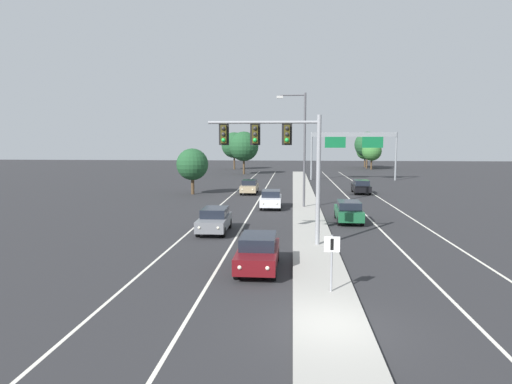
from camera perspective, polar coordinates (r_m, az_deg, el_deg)
ground_plane at (r=14.57m, az=9.79°, el=-17.20°), size 260.00×260.00×0.00m
median_island at (r=31.84m, az=7.01°, el=-3.98°), size 2.40×110.00×0.15m
lane_stripe_oncoming_center at (r=38.89m, az=-0.32°, el=-2.14°), size 0.14×100.00×0.01m
lane_stripe_receding_center at (r=39.19m, az=13.51°, el=-2.25°), size 0.14×100.00×0.01m
edge_stripe_left at (r=39.32m, az=-5.12°, el=-2.07°), size 0.14×100.00×0.01m
edge_stripe_right at (r=39.83m, az=18.21°, el=-2.26°), size 0.14×100.00×0.01m
overhead_signal_mast at (r=24.17m, az=3.19°, el=5.51°), size 6.26×0.44×7.20m
median_sign_post at (r=16.96m, az=9.90°, el=-8.12°), size 0.60×0.10×2.20m
street_lamp_median at (r=38.70m, az=6.06°, el=6.39°), size 2.58×0.28×10.00m
car_oncoming_darkred at (r=20.24m, az=0.28°, el=-7.85°), size 1.84×4.48×1.58m
car_oncoming_grey at (r=28.61m, az=-5.45°, el=-3.64°), size 1.88×4.50×1.58m
car_oncoming_white at (r=39.03m, az=1.98°, el=-0.90°), size 1.86×4.49×1.58m
car_oncoming_tan at (r=49.94m, az=-0.87°, el=0.72°), size 1.84×4.48×1.58m
car_receding_green at (r=32.75m, az=12.05°, el=-2.47°), size 1.91×4.51×1.58m
car_receding_black at (r=51.47m, az=13.60°, el=0.71°), size 1.90×4.50×1.58m
highway_sign_gantry at (r=69.67m, az=12.70°, el=6.59°), size 13.28×0.42×7.50m
tree_far_right_c at (r=98.40m, az=14.93°, el=5.20°), size 4.26×4.26×6.16m
tree_far_left_c at (r=80.78m, az=-1.61°, el=6.00°), size 5.46×5.46×7.90m
tree_far_right_b at (r=108.04m, az=14.11°, el=5.26°), size 4.14×4.14×5.99m
tree_far_left_b at (r=95.54m, az=-2.87°, el=6.15°), size 5.61×5.61×8.11m
tree_far_right_a at (r=102.15m, az=14.38°, el=6.05°), size 5.75×5.75×8.32m
tree_far_left_a at (r=49.71m, az=-8.34°, el=3.60°), size 3.60×3.60×5.20m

